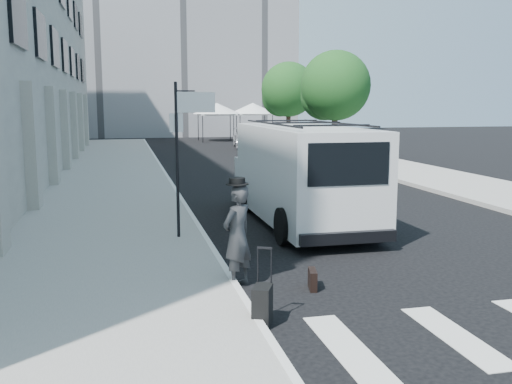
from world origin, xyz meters
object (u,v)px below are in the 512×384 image
parked_car_c (248,138)px  briefcase (313,279)px  businessman (237,236)px  parked_car_a (349,155)px  parked_car_b (270,137)px  suitcase (262,305)px  cargo_van (300,174)px

parked_car_c → briefcase: bearing=-92.9°
businessman → parked_car_a: 18.35m
parked_car_b → parked_car_c: (-1.23, 1.66, -0.16)m
businessman → briefcase: (1.23, -0.44, -0.73)m
briefcase → parked_car_b: 30.28m
suitcase → cargo_van: cargo_van is taller
suitcase → parked_car_b: 31.90m
businessman → parked_car_c: businessman is taller
cargo_van → parked_car_a: 12.75m
briefcase → cargo_van: bearing=87.2°
briefcase → cargo_van: size_ratio=0.06×
cargo_van → parked_car_c: size_ratio=1.45×
briefcase → cargo_van: cargo_van is taller
parked_car_b → parked_car_c: parked_car_b is taller
businessman → parked_car_a: (8.70, 16.15, -0.21)m
parked_car_a → parked_car_b: 12.89m
briefcase → parked_car_a: 18.21m
businessman → parked_car_b: size_ratio=0.35×
businessman → suitcase: (0.00, -1.82, -0.61)m
briefcase → suitcase: suitcase is taller
parked_car_a → parked_car_b: size_ratio=0.79×
briefcase → parked_car_b: size_ratio=0.09×
briefcase → parked_car_b: parked_car_b is taller
briefcase → businessman: bearing=172.7°
businessman → parked_car_c: 31.45m
suitcase → businessman: bearing=114.2°
parked_car_b → parked_car_a: bearing=-90.8°
suitcase → parked_car_a: (8.70, 17.97, 0.39)m
parked_car_b → suitcase: bearing=-108.1°
suitcase → parked_car_b: parked_car_b is taller
suitcase → cargo_van: 7.33m
businessman → suitcase: businessman is taller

